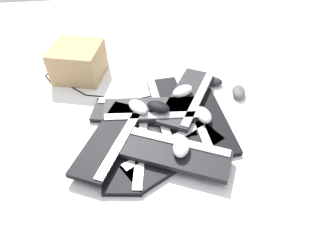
% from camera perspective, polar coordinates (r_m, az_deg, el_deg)
% --- Properties ---
extents(ground_plane, '(3.20, 3.20, 0.00)m').
position_cam_1_polar(ground_plane, '(1.30, 1.21, -3.09)').
color(ground_plane, white).
extents(keyboard_0, '(0.19, 0.45, 0.03)m').
position_cam_1_polar(keyboard_0, '(1.39, 7.73, 1.03)').
color(keyboard_0, black).
rests_on(keyboard_0, ground).
extents(keyboard_1, '(0.20, 0.45, 0.03)m').
position_cam_1_polar(keyboard_1, '(1.45, 0.25, 3.65)').
color(keyboard_1, black).
rests_on(keyboard_1, ground).
extents(keyboard_2, '(0.46, 0.24, 0.03)m').
position_cam_1_polar(keyboard_2, '(1.43, -5.49, 2.61)').
color(keyboard_2, black).
rests_on(keyboard_2, ground).
extents(keyboard_3, '(0.20, 0.45, 0.03)m').
position_cam_1_polar(keyboard_3, '(1.27, -7.49, -4.45)').
color(keyboard_3, black).
rests_on(keyboard_3, ground).
extents(keyboard_4, '(0.45, 0.36, 0.03)m').
position_cam_1_polar(keyboard_4, '(1.25, 1.13, -5.20)').
color(keyboard_4, black).
rests_on(keyboard_4, ground).
extents(keyboard_5, '(0.34, 0.46, 0.03)m').
position_cam_1_polar(keyboard_5, '(1.46, 3.78, 5.48)').
color(keyboard_5, '#232326').
rests_on(keyboard_5, keyboard_1).
extents(keyboard_6, '(0.32, 0.46, 0.03)m').
position_cam_1_polar(keyboard_6, '(1.28, -10.95, -2.51)').
color(keyboard_6, black).
rests_on(keyboard_6, keyboard_3).
extents(keyboard_7, '(0.46, 0.32, 0.03)m').
position_cam_1_polar(keyboard_7, '(1.21, 1.55, -5.27)').
color(keyboard_7, black).
rests_on(keyboard_7, keyboard_4).
extents(keyboard_8, '(0.45, 0.18, 0.03)m').
position_cam_1_polar(keyboard_8, '(1.39, -3.18, 3.04)').
color(keyboard_8, '#232326').
rests_on(keyboard_8, keyboard_2).
extents(mouse_0, '(0.09, 0.12, 0.04)m').
position_cam_1_polar(mouse_0, '(1.36, 6.75, 2.14)').
color(mouse_0, '#B7B7BC').
rests_on(mouse_0, keyboard_0).
extents(mouse_1, '(0.12, 0.13, 0.04)m').
position_cam_1_polar(mouse_1, '(1.36, -5.71, 3.65)').
color(mouse_1, silver).
rests_on(mouse_1, keyboard_8).
extents(mouse_2, '(0.09, 0.12, 0.04)m').
position_cam_1_polar(mouse_2, '(1.18, 2.54, -3.93)').
color(mouse_2, '#B7B7BC').
rests_on(mouse_2, keyboard_7).
extents(mouse_3, '(0.09, 0.12, 0.04)m').
position_cam_1_polar(mouse_3, '(1.57, 13.33, 6.30)').
color(mouse_3, '#4C4C51').
rests_on(mouse_3, ground).
extents(mouse_4, '(0.13, 0.12, 0.04)m').
position_cam_1_polar(mouse_4, '(1.35, -1.85, 3.66)').
color(mouse_4, black).
rests_on(mouse_4, keyboard_8).
extents(mouse_5, '(0.11, 0.13, 0.04)m').
position_cam_1_polar(mouse_5, '(1.55, 3.87, 7.16)').
color(mouse_5, '#B7B7BC').
rests_on(mouse_5, ground).
extents(mouse_6, '(0.13, 0.10, 0.04)m').
position_cam_1_polar(mouse_6, '(1.62, 8.39, 8.43)').
color(mouse_6, black).
rests_on(mouse_6, ground).
extents(mouse_7, '(0.13, 0.12, 0.04)m').
position_cam_1_polar(mouse_7, '(1.44, 2.79, 6.69)').
color(mouse_7, '#B7B7BC').
rests_on(mouse_7, keyboard_5).
extents(cable_0, '(0.73, 0.35, 0.01)m').
position_cam_1_polar(cable_0, '(1.60, -12.39, 6.54)').
color(cable_0, black).
rests_on(cable_0, ground).
extents(cardboard_box, '(0.30, 0.29, 0.17)m').
position_cam_1_polar(cardboard_box, '(1.70, -16.74, 11.66)').
color(cardboard_box, tan).
rests_on(cardboard_box, ground).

